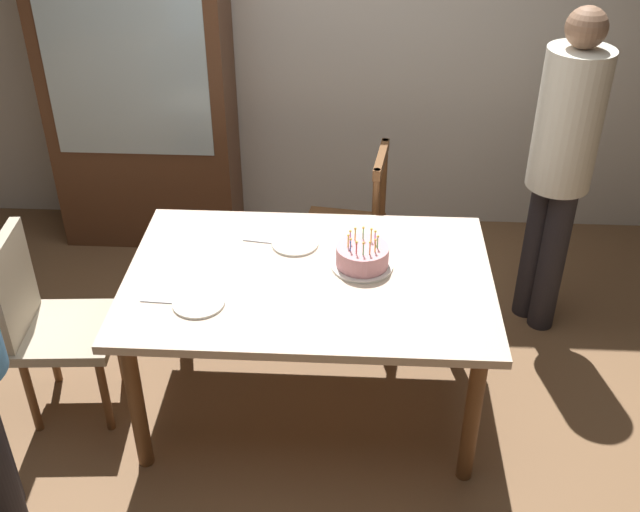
# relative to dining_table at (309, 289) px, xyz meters

# --- Properties ---
(ground) EXTENTS (6.40, 6.40, 0.00)m
(ground) POSITION_rel_dining_table_xyz_m (0.00, 0.00, -0.67)
(ground) COLOR brown
(back_wall) EXTENTS (6.40, 0.10, 2.60)m
(back_wall) POSITION_rel_dining_table_xyz_m (0.00, 1.85, 0.63)
(back_wall) COLOR beige
(back_wall) RESTS_ON ground
(dining_table) EXTENTS (1.63, 1.09, 0.75)m
(dining_table) POSITION_rel_dining_table_xyz_m (0.00, 0.00, 0.00)
(dining_table) COLOR beige
(dining_table) RESTS_ON ground
(birthday_cake) EXTENTS (0.28, 0.28, 0.17)m
(birthday_cake) POSITION_rel_dining_table_xyz_m (0.24, 0.08, 0.13)
(birthday_cake) COLOR silver
(birthday_cake) RESTS_ON dining_table
(plate_near_celebrant) EXTENTS (0.22, 0.22, 0.01)m
(plate_near_celebrant) POSITION_rel_dining_table_xyz_m (-0.45, -0.24, 0.09)
(plate_near_celebrant) COLOR silver
(plate_near_celebrant) RESTS_ON dining_table
(plate_far_side) EXTENTS (0.22, 0.22, 0.01)m
(plate_far_side) POSITION_rel_dining_table_xyz_m (-0.08, 0.24, 0.09)
(plate_far_side) COLOR silver
(plate_far_side) RESTS_ON dining_table
(fork_near_celebrant) EXTENTS (0.18, 0.03, 0.01)m
(fork_near_celebrant) POSITION_rel_dining_table_xyz_m (-0.61, -0.24, 0.08)
(fork_near_celebrant) COLOR silver
(fork_near_celebrant) RESTS_ON dining_table
(fork_far_side) EXTENTS (0.18, 0.04, 0.01)m
(fork_far_side) POSITION_rel_dining_table_xyz_m (-0.24, 0.26, 0.08)
(fork_far_side) COLOR silver
(fork_far_side) RESTS_ON dining_table
(chair_spindle_back) EXTENTS (0.49, 0.49, 0.95)m
(chair_spindle_back) POSITION_rel_dining_table_xyz_m (0.16, 0.86, -0.21)
(chair_spindle_back) COLOR brown
(chair_spindle_back) RESTS_ON ground
(chair_upholstered) EXTENTS (0.47, 0.47, 0.95)m
(chair_upholstered) POSITION_rel_dining_table_xyz_m (-1.20, -0.09, -0.14)
(chair_upholstered) COLOR tan
(chair_upholstered) RESTS_ON ground
(person_guest) EXTENTS (0.32, 0.32, 1.75)m
(person_guest) POSITION_rel_dining_table_xyz_m (1.22, 0.73, 0.33)
(person_guest) COLOR #262328
(person_guest) RESTS_ON ground
(china_cabinet) EXTENTS (1.10, 0.45, 1.90)m
(china_cabinet) POSITION_rel_dining_table_xyz_m (-1.12, 1.56, 0.28)
(china_cabinet) COLOR #56331E
(china_cabinet) RESTS_ON ground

